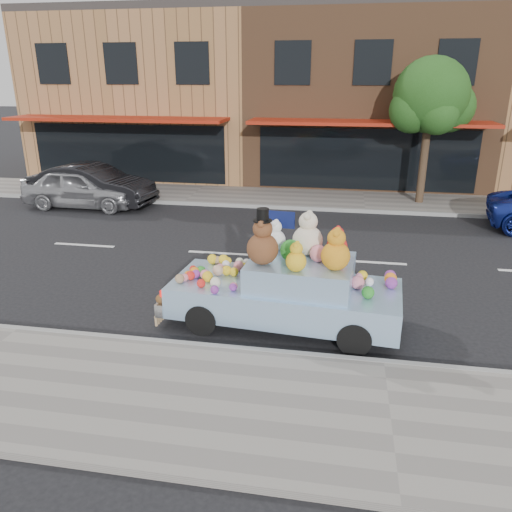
% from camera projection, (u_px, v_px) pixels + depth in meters
% --- Properties ---
extents(ground, '(120.00, 120.00, 0.00)m').
position_uv_depth(ground, '(371.00, 262.00, 12.92)').
color(ground, black).
rests_on(ground, ground).
extents(near_sidewalk, '(60.00, 3.00, 0.12)m').
position_uv_depth(near_sidewalk, '(390.00, 422.00, 6.88)').
color(near_sidewalk, gray).
rests_on(near_sidewalk, ground).
extents(far_sidewalk, '(60.00, 3.00, 0.12)m').
position_uv_depth(far_sidewalk, '(364.00, 201.00, 18.91)').
color(far_sidewalk, gray).
rests_on(far_sidewalk, ground).
extents(near_kerb, '(60.00, 0.12, 0.13)m').
position_uv_depth(near_kerb, '(384.00, 364.00, 8.27)').
color(near_kerb, gray).
rests_on(near_kerb, ground).
extents(far_kerb, '(60.00, 0.12, 0.13)m').
position_uv_depth(far_kerb, '(365.00, 211.00, 17.52)').
color(far_kerb, gray).
rests_on(far_kerb, ground).
extents(storefront_left, '(10.00, 9.80, 7.30)m').
position_uv_depth(storefront_left, '(158.00, 95.00, 24.37)').
color(storefront_left, '#996840').
rests_on(storefront_left, ground).
extents(storefront_mid, '(10.00, 9.80, 7.30)m').
position_uv_depth(storefront_mid, '(366.00, 96.00, 22.75)').
color(storefront_mid, brown).
rests_on(storefront_mid, ground).
extents(street_tree, '(3.00, 2.70, 5.22)m').
position_uv_depth(street_tree, '(431.00, 102.00, 17.39)').
color(street_tree, '#38281C').
rests_on(street_tree, ground).
extents(car_silver, '(4.29, 1.79, 1.45)m').
position_uv_depth(car_silver, '(83.00, 188.00, 18.03)').
color(car_silver, '#A4A4A8').
rests_on(car_silver, ground).
extents(car_dark, '(4.74, 2.04, 1.52)m').
position_uv_depth(car_dark, '(92.00, 185.00, 18.30)').
color(car_dark, black).
rests_on(car_dark, ground).
extents(art_car, '(4.61, 2.11, 2.38)m').
position_uv_depth(art_car, '(286.00, 286.00, 9.45)').
color(art_car, black).
rests_on(art_car, ground).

